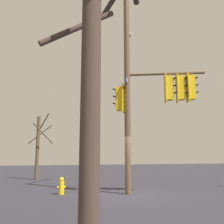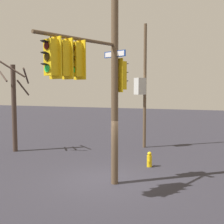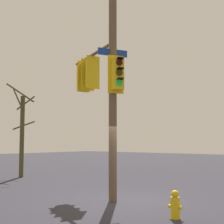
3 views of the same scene
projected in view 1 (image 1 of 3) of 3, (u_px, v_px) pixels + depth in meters
ground_plane at (128, 196)px, 10.70m from camera, size 80.00×80.00×0.00m
main_signal_pole_assembly at (144, 86)px, 12.04m from camera, size 3.92×4.69×9.24m
fire_hydrant at (61, 186)px, 11.14m from camera, size 0.38×0.24×0.73m
bare_tree_across_street at (38, 145)px, 18.47m from camera, size 1.71×2.09×4.78m
bare_tree_corner at (93, 71)px, 3.68m from camera, size 2.26×2.08×5.57m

